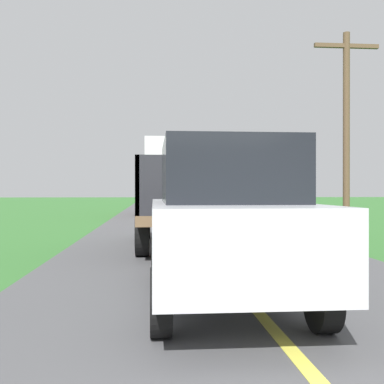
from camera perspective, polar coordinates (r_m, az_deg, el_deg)
The scene contains 4 objects.
banana_truck_near at distance 12.08m, azimuth -0.94°, elevation 0.34°, with size 2.38×5.82×2.80m.
banana_truck_far at distance 26.80m, azimuth -3.32°, elevation 0.24°, with size 2.38×5.81×2.80m.
utility_pole_roadside at distance 14.58m, azimuth 18.63°, elevation 7.73°, with size 1.96×0.20×6.16m.
following_car at distance 5.55m, azimuth 3.90°, elevation -3.59°, with size 1.74×4.10×1.92m.
Camera 1 is at (-1.16, 0.06, 1.43)m, focal length 42.93 mm.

